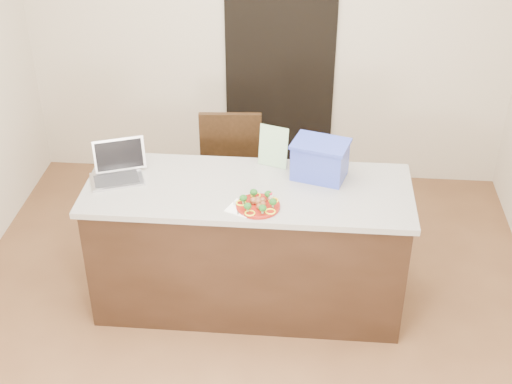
# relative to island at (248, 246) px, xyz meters

# --- Properties ---
(ground) EXTENTS (4.00, 4.00, 0.00)m
(ground) POSITION_rel_island_xyz_m (0.00, -0.25, -0.46)
(ground) COLOR brown
(ground) RESTS_ON ground
(room_shell) EXTENTS (4.00, 4.00, 4.00)m
(room_shell) POSITION_rel_island_xyz_m (0.00, -0.25, 1.16)
(room_shell) COLOR white
(room_shell) RESTS_ON ground
(doorway) EXTENTS (0.90, 0.02, 2.00)m
(doorway) POSITION_rel_island_xyz_m (0.10, 1.73, 0.54)
(doorway) COLOR black
(doorway) RESTS_ON ground
(island) EXTENTS (2.06, 0.76, 0.92)m
(island) POSITION_rel_island_xyz_m (0.00, 0.00, 0.00)
(island) COLOR black
(island) RESTS_ON ground
(plate) EXTENTS (0.27, 0.27, 0.02)m
(plate) POSITION_rel_island_xyz_m (0.08, -0.22, 0.47)
(plate) COLOR maroon
(plate) RESTS_ON island
(meatballs) EXTENTS (0.11, 0.11, 0.04)m
(meatballs) POSITION_rel_island_xyz_m (0.09, -0.21, 0.49)
(meatballs) COLOR brown
(meatballs) RESTS_ON plate
(broccoli) EXTENTS (0.23, 0.22, 0.04)m
(broccoli) POSITION_rel_island_xyz_m (0.08, -0.22, 0.51)
(broccoli) COLOR #124312
(broccoli) RESTS_ON plate
(pepper_rings) EXTENTS (0.26, 0.26, 0.01)m
(pepper_rings) POSITION_rel_island_xyz_m (0.08, -0.22, 0.48)
(pepper_rings) COLOR yellow
(pepper_rings) RESTS_ON plate
(napkin) EXTENTS (0.20, 0.20, 0.01)m
(napkin) POSITION_rel_island_xyz_m (-0.02, -0.24, 0.46)
(napkin) COLOR white
(napkin) RESTS_ON island
(fork) EXTENTS (0.03, 0.14, 0.00)m
(fork) POSITION_rel_island_xyz_m (-0.04, -0.23, 0.47)
(fork) COLOR silver
(fork) RESTS_ON napkin
(knife) EXTENTS (0.02, 0.19, 0.01)m
(knife) POSITION_rel_island_xyz_m (0.01, -0.26, 0.47)
(knife) COLOR white
(knife) RESTS_ON napkin
(yogurt_bottle) EXTENTS (0.03, 0.03, 0.07)m
(yogurt_bottle) POSITION_rel_island_xyz_m (0.15, -0.16, 0.48)
(yogurt_bottle) COLOR beige
(yogurt_bottle) RESTS_ON island
(laptop) EXTENTS (0.39, 0.36, 0.23)m
(laptop) POSITION_rel_island_xyz_m (-0.84, 0.07, 0.52)
(laptop) COLOR #B2B1B6
(laptop) RESTS_ON island
(leaflet) EXTENTS (0.20, 0.10, 0.28)m
(leaflet) POSITION_rel_island_xyz_m (0.14, 0.29, 0.60)
(leaflet) COLOR silver
(leaflet) RESTS_ON island
(blue_box) EXTENTS (0.40, 0.33, 0.25)m
(blue_box) POSITION_rel_island_xyz_m (0.44, 0.17, 0.58)
(blue_box) COLOR #3141B1
(blue_box) RESTS_ON island
(chair) EXTENTS (0.48, 0.48, 1.03)m
(chair) POSITION_rel_island_xyz_m (-0.21, 0.71, 0.12)
(chair) COLOR #311D0E
(chair) RESTS_ON ground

